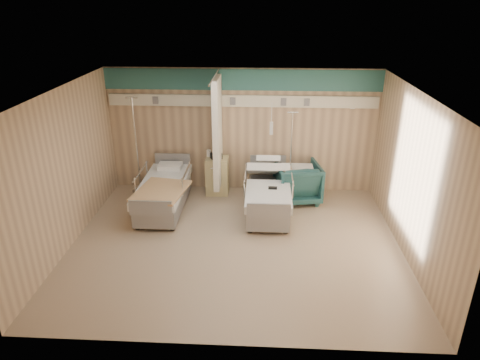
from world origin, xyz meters
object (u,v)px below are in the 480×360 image
at_px(iv_stand_left, 139,174).
at_px(iv_stand_right, 290,177).
at_px(bed_right, 268,198).
at_px(visitor_armchair, 297,182).
at_px(bed_left, 164,196).
at_px(bedside_cabinet, 217,176).

bearing_deg(iv_stand_left, iv_stand_right, 2.00).
xyz_separation_m(bed_right, visitor_armchair, (0.65, 0.60, 0.12)).
relative_size(visitor_armchair, iv_stand_right, 0.50).
xyz_separation_m(bed_left, iv_stand_right, (2.70, 0.97, 0.08)).
bearing_deg(iv_stand_left, visitor_armchair, -3.93).
distance_m(bed_right, visitor_armchair, 0.89).
bearing_deg(iv_stand_left, bedside_cabinet, 1.69).
height_order(bed_right, bedside_cabinet, bedside_cabinet).
bearing_deg(visitor_armchair, iv_stand_right, -77.85).
distance_m(bed_left, iv_stand_right, 2.87).
relative_size(bed_right, iv_stand_right, 1.13).
relative_size(bed_left, iv_stand_left, 0.97).
bearing_deg(bed_right, visitor_armchair, 42.71).
height_order(bedside_cabinet, iv_stand_right, iv_stand_right).
bearing_deg(iv_stand_right, bed_left, -160.30).
xyz_separation_m(bedside_cabinet, visitor_armchair, (1.80, -0.30, 0.01)).
distance_m(bedside_cabinet, visitor_armchair, 1.82).
bearing_deg(iv_stand_right, iv_stand_left, -178.00).
relative_size(bedside_cabinet, iv_stand_right, 0.44).
distance_m(visitor_armchair, iv_stand_right, 0.40).
height_order(bed_left, bedside_cabinet, bedside_cabinet).
bearing_deg(bed_right, iv_stand_left, 163.96).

